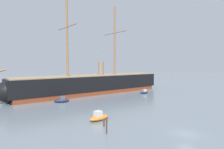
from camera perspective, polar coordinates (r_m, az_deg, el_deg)
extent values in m
plane|color=slate|center=(35.50, 21.18, -16.08)|extent=(400.00, 400.00, 0.00)
cube|color=brown|center=(75.18, -5.58, -5.11)|extent=(58.62, 22.14, 1.52)
cube|color=black|center=(74.76, -5.59, -2.48)|extent=(61.06, 23.06, 5.41)
ellipsoid|color=black|center=(64.63, -27.10, -4.38)|extent=(12.53, 10.51, 6.93)
ellipsoid|color=black|center=(92.63, 9.19, -1.88)|extent=(12.53, 10.51, 6.93)
cube|color=#9E7F5B|center=(74.53, -5.60, -0.28)|extent=(59.71, 22.07, 0.32)
cylinder|color=#936642|center=(69.99, -13.18, 10.83)|extent=(0.76, 0.76, 28.14)
cylinder|color=#936642|center=(70.52, -13.22, 13.55)|extent=(3.71, 14.21, 0.30)
cylinder|color=#936642|center=(81.08, 0.80, 9.86)|extent=(0.76, 0.76, 28.14)
cylinder|color=#936642|center=(81.54, 0.80, 12.21)|extent=(3.71, 14.21, 0.30)
cylinder|color=gray|center=(76.42, -3.30, 1.72)|extent=(2.16, 2.16, 5.41)
ellipsoid|color=orange|center=(40.46, -3.80, -12.64)|extent=(5.14, 3.46, 1.11)
cube|color=beige|center=(40.02, -4.17, -11.51)|extent=(1.80, 1.70, 1.11)
ellipsoid|color=#1E284C|center=(60.18, -14.72, -7.50)|extent=(4.79, 2.55, 1.06)
cube|color=#4C4C51|center=(60.04, -14.43, -6.70)|extent=(1.56, 1.43, 1.06)
ellipsoid|color=#1E284C|center=(76.30, 9.49, -5.25)|extent=(3.97, 2.05, 0.89)
cube|color=beige|center=(76.37, 9.64, -4.71)|extent=(1.28, 1.17, 0.89)
ellipsoid|color=#7FB2D6|center=(79.09, -25.39, -5.22)|extent=(3.97, 3.65, 0.89)
cube|color=#4C4C51|center=(78.83, -25.56, -4.73)|extent=(1.56, 1.54, 0.89)
ellipsoid|color=orange|center=(92.87, -8.61, -3.80)|extent=(1.50, 3.05, 0.69)
cube|color=#B2ADA3|center=(92.62, -8.57, -3.48)|extent=(0.88, 0.97, 0.69)
cylinder|color=#423323|center=(33.03, -1.61, -15.19)|extent=(0.25, 0.25, 2.34)
cylinder|color=#4C3D2D|center=(36.55, -2.39, -14.21)|extent=(0.33, 0.33, 1.32)
ellipsoid|color=silver|center=(50.44, -4.09, 6.79)|extent=(0.32, 0.28, 0.11)
sphere|color=silver|center=(50.50, -4.31, 6.79)|extent=(0.09, 0.09, 0.09)
cube|color=#ADA89E|center=(50.11, -4.21, 6.83)|extent=(0.45, 0.52, 0.12)
cube|color=#ADA89E|center=(50.76, -3.97, 6.79)|extent=(0.45, 0.52, 0.12)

